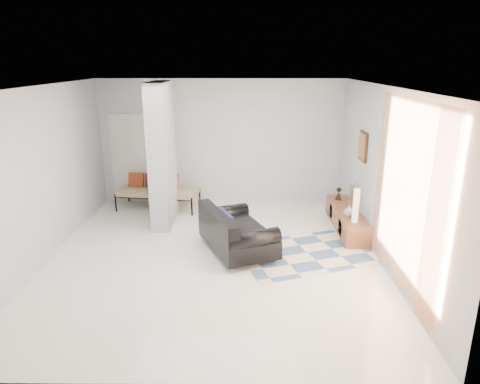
{
  "coord_description": "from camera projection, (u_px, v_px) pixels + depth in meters",
  "views": [
    {
      "loc": [
        0.51,
        -6.6,
        3.18
      ],
      "look_at": [
        0.44,
        0.6,
        0.96
      ],
      "focal_mm": 32.0,
      "sensor_mm": 36.0,
      "label": 1
    }
  ],
  "objects": [
    {
      "name": "floor",
      "position": [
        214.0,
        256.0,
        7.24
      ],
      "size": [
        6.0,
        6.0,
        0.0
      ],
      "primitive_type": "plane",
      "color": "white",
      "rests_on": "ground"
    },
    {
      "name": "ceiling",
      "position": [
        210.0,
        87.0,
        6.42
      ],
      "size": [
        6.0,
        6.0,
        0.0
      ],
      "primitive_type": "plane",
      "rotation": [
        3.14,
        0.0,
        0.0
      ],
      "color": "white",
      "rests_on": "wall_back"
    },
    {
      "name": "wall_back",
      "position": [
        222.0,
        142.0,
        9.7
      ],
      "size": [
        6.0,
        0.0,
        6.0
      ],
      "primitive_type": "plane",
      "rotation": [
        1.57,
        0.0,
        0.0
      ],
      "color": "silver",
      "rests_on": "ground"
    },
    {
      "name": "wall_front",
      "position": [
        189.0,
        261.0,
        3.97
      ],
      "size": [
        6.0,
        0.0,
        6.0
      ],
      "primitive_type": "plane",
      "rotation": [
        -1.57,
        0.0,
        0.0
      ],
      "color": "silver",
      "rests_on": "ground"
    },
    {
      "name": "wall_left",
      "position": [
        41.0,
        176.0,
        6.86
      ],
      "size": [
        0.0,
        6.0,
        6.0
      ],
      "primitive_type": "plane",
      "rotation": [
        1.57,
        0.0,
        1.57
      ],
      "color": "silver",
      "rests_on": "ground"
    },
    {
      "name": "wall_right",
      "position": [
        385.0,
        177.0,
        6.8
      ],
      "size": [
        0.0,
        6.0,
        6.0
      ],
      "primitive_type": "plane",
      "rotation": [
        1.57,
        0.0,
        -1.57
      ],
      "color": "silver",
      "rests_on": "ground"
    },
    {
      "name": "partition_column",
      "position": [
        162.0,
        155.0,
        8.37
      ],
      "size": [
        0.35,
        1.2,
        2.8
      ],
      "primitive_type": "cube",
      "color": "#ACB2B4",
      "rests_on": "floor"
    },
    {
      "name": "hallway_door",
      "position": [
        131.0,
        159.0,
        9.79
      ],
      "size": [
        0.85,
        0.06,
        2.04
      ],
      "primitive_type": "cube",
      "color": "silver",
      "rests_on": "floor"
    },
    {
      "name": "curtain",
      "position": [
        406.0,
        196.0,
        5.69
      ],
      "size": [
        0.0,
        2.55,
        2.55
      ],
      "primitive_type": "plane",
      "rotation": [
        1.57,
        0.0,
        1.57
      ],
      "color": "orange",
      "rests_on": "wall_right"
    },
    {
      "name": "wall_art",
      "position": [
        363.0,
        146.0,
        7.93
      ],
      "size": [
        0.04,
        0.45,
        0.55
      ],
      "primitive_type": "cube",
      "color": "#3B2210",
      "rests_on": "wall_right"
    },
    {
      "name": "media_console",
      "position": [
        347.0,
        219.0,
        8.37
      ],
      "size": [
        0.45,
        1.96,
        0.8
      ],
      "color": "brown",
      "rests_on": "floor"
    },
    {
      "name": "loveseat",
      "position": [
        234.0,
        232.0,
        7.32
      ],
      "size": [
        1.46,
        1.8,
        0.76
      ],
      "rotation": [
        0.0,
        0.0,
        0.4
      ],
      "color": "silver",
      "rests_on": "floor"
    },
    {
      "name": "daybed",
      "position": [
        157.0,
        190.0,
        9.51
      ],
      "size": [
        1.83,
        0.98,
        0.77
      ],
      "rotation": [
        0.0,
        0.0,
        -0.14
      ],
      "color": "black",
      "rests_on": "floor"
    },
    {
      "name": "area_rug",
      "position": [
        307.0,
        253.0,
        7.36
      ],
      "size": [
        2.68,
        2.21,
        0.01
      ],
      "primitive_type": "cube",
      "rotation": [
        0.0,
        0.0,
        0.33
      ],
      "color": "beige",
      "rests_on": "floor"
    },
    {
      "name": "cylinder_lamp",
      "position": [
        356.0,
        206.0,
        7.59
      ],
      "size": [
        0.11,
        0.11,
        0.61
      ],
      "primitive_type": "cylinder",
      "color": "white",
      "rests_on": "media_console"
    },
    {
      "name": "bronze_figurine",
      "position": [
        339.0,
        194.0,
        8.85
      ],
      "size": [
        0.13,
        0.13,
        0.26
      ],
      "primitive_type": null,
      "rotation": [
        0.0,
        0.0,
        0.0
      ],
      "color": "black",
      "rests_on": "media_console"
    },
    {
      "name": "vase",
      "position": [
        349.0,
        210.0,
        7.96
      ],
      "size": [
        0.22,
        0.22,
        0.2
      ],
      "primitive_type": "imported",
      "rotation": [
        0.0,
        0.0,
        -0.15
      ],
      "color": "silver",
      "rests_on": "media_console"
    }
  ]
}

